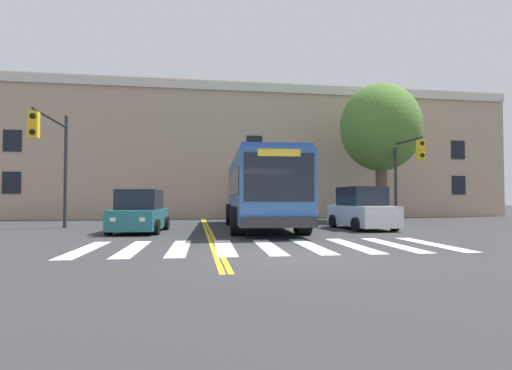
{
  "coord_description": "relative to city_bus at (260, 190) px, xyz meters",
  "views": [
    {
      "loc": [
        -2.38,
        -9.44,
        1.39
      ],
      "look_at": [
        0.31,
        7.87,
        1.98
      ],
      "focal_mm": 28.0,
      "sensor_mm": 36.0,
      "label": 1
    }
  ],
  "objects": [
    {
      "name": "street_tree_curbside_large",
      "position": [
        8.28,
        4.58,
        3.94
      ],
      "size": [
        7.26,
        7.32,
        8.46
      ],
      "color": "brown",
      "rests_on": "ground"
    },
    {
      "name": "crosswalk",
      "position": [
        -0.94,
        -7.01,
        -1.78
      ],
      "size": [
        10.71,
        4.13,
        0.01
      ],
      "color": "white",
      "rests_on": "ground"
    },
    {
      "name": "car_teal_near_lane",
      "position": [
        -5.27,
        -1.37,
        -0.98
      ],
      "size": [
        2.26,
        4.03,
        1.75
      ],
      "color": "#236B70",
      "rests_on": "ground"
    },
    {
      "name": "traffic_light_near_corner",
      "position": [
        8.14,
        1.41,
        1.46
      ],
      "size": [
        0.35,
        2.67,
        4.99
      ],
      "color": "#28282D",
      "rests_on": "ground"
    },
    {
      "name": "lane_line_yellow_outer",
      "position": [
        -2.38,
        6.99,
        -1.78
      ],
      "size": [
        0.12,
        36.0,
        0.01
      ],
      "primitive_type": "cube",
      "color": "gold",
      "rests_on": "ground"
    },
    {
      "name": "ground_plane",
      "position": [
        -0.68,
        -8.9,
        -1.78
      ],
      "size": [
        120.0,
        120.0,
        0.0
      ],
      "primitive_type": "plane",
      "color": "#303033"
    },
    {
      "name": "car_white_far_lane",
      "position": [
        4.46,
        -1.18,
        -0.91
      ],
      "size": [
        2.12,
        4.12,
        1.91
      ],
      "color": "white",
      "rests_on": "ground"
    },
    {
      "name": "city_bus",
      "position": [
        0.0,
        0.0,
        0.0
      ],
      "size": [
        3.48,
        11.28,
        3.27
      ],
      "color": "#2D5699",
      "rests_on": "ground"
    },
    {
      "name": "lane_line_yellow_inner",
      "position": [
        -2.54,
        6.99,
        -1.78
      ],
      "size": [
        0.12,
        36.0,
        0.01
      ],
      "primitive_type": "cube",
      "color": "gold",
      "rests_on": "ground"
    },
    {
      "name": "traffic_light_far_corner",
      "position": [
        -9.05,
        -0.13,
        1.76
      ],
      "size": [
        0.34,
        4.23,
        5.31
      ],
      "color": "#28282D",
      "rests_on": "ground"
    },
    {
      "name": "car_tan_behind_bus",
      "position": [
        1.09,
        8.94,
        -0.96
      ],
      "size": [
        2.21,
        4.15,
        1.78
      ],
      "color": "tan",
      "rests_on": "ground"
    },
    {
      "name": "building_facade",
      "position": [
        1.09,
        13.26,
        3.01
      ],
      "size": [
        39.12,
        8.45,
        9.58
      ],
      "color": "tan",
      "rests_on": "ground"
    }
  ]
}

